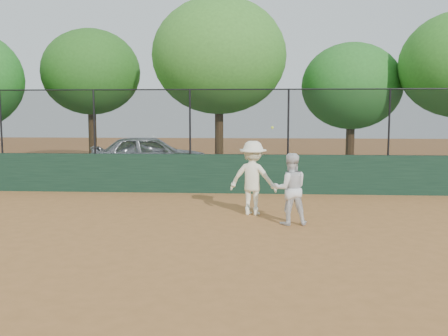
# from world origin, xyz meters

# --- Properties ---
(ground) EXTENTS (80.00, 80.00, 0.00)m
(ground) POSITION_xyz_m (0.00, 0.00, 0.00)
(ground) COLOR #A86A36
(ground) RESTS_ON ground
(back_wall) EXTENTS (26.00, 0.20, 1.20)m
(back_wall) POSITION_xyz_m (0.00, 6.00, 0.60)
(back_wall) COLOR #173423
(back_wall) RESTS_ON ground
(grass_strip) EXTENTS (36.00, 12.00, 0.01)m
(grass_strip) POSITION_xyz_m (0.00, 12.00, 0.00)
(grass_strip) COLOR #2A4F18
(grass_strip) RESTS_ON ground
(parked_car) EXTENTS (4.97, 2.80, 1.60)m
(parked_car) POSITION_xyz_m (-2.78, 10.68, 0.80)
(parked_car) COLOR #ACB0B6
(parked_car) RESTS_ON ground
(player_second) EXTENTS (0.85, 0.70, 1.59)m
(player_second) POSITION_xyz_m (2.30, 1.73, 0.80)
(player_second) COLOR white
(player_second) RESTS_ON ground
(player_main) EXTENTS (1.29, 0.94, 2.16)m
(player_main) POSITION_xyz_m (1.47, 2.75, 0.90)
(player_main) COLOR white
(player_main) RESTS_ON ground
(fence_assembly) EXTENTS (26.00, 0.06, 2.00)m
(fence_assembly) POSITION_xyz_m (-0.03, 6.00, 2.24)
(fence_assembly) COLOR black
(fence_assembly) RESTS_ON back_wall
(tree_1) EXTENTS (4.48, 4.07, 6.26)m
(tree_1) POSITION_xyz_m (-6.02, 13.29, 4.31)
(tree_1) COLOR #412B16
(tree_1) RESTS_ON ground
(tree_2) EXTENTS (5.52, 5.01, 7.18)m
(tree_2) POSITION_xyz_m (-0.02, 11.49, 4.79)
(tree_2) COLOR #442E18
(tree_2) RESTS_ON ground
(tree_3) EXTENTS (4.20, 3.82, 5.40)m
(tree_3) POSITION_xyz_m (5.51, 12.25, 3.58)
(tree_3) COLOR #432916
(tree_3) RESTS_ON ground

